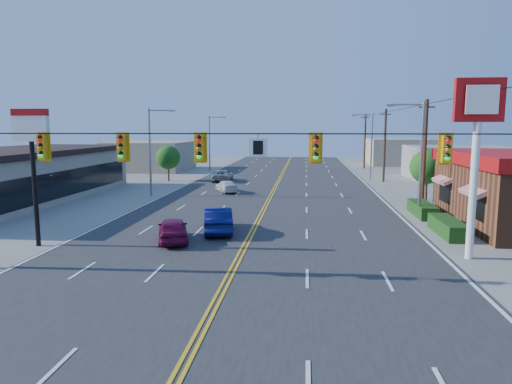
# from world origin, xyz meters

# --- Properties ---
(ground) EXTENTS (160.00, 160.00, 0.00)m
(ground) POSITION_xyz_m (0.00, 0.00, 0.00)
(ground) COLOR gray
(ground) RESTS_ON ground
(road) EXTENTS (20.00, 120.00, 0.06)m
(road) POSITION_xyz_m (0.00, 20.00, 0.03)
(road) COLOR #2D2D30
(road) RESTS_ON ground
(signal_span) EXTENTS (24.32, 0.34, 9.00)m
(signal_span) POSITION_xyz_m (-0.12, 0.00, 4.89)
(signal_span) COLOR #47301E
(signal_span) RESTS_ON ground
(kfc_pylon) EXTENTS (2.20, 0.36, 8.50)m
(kfc_pylon) POSITION_xyz_m (11.00, 4.00, 6.04)
(kfc_pylon) COLOR white
(kfc_pylon) RESTS_ON ground
(strip_mall) EXTENTS (10.40, 26.40, 4.40)m
(strip_mall) POSITION_xyz_m (-22.00, 18.00, 2.25)
(strip_mall) COLOR tan
(strip_mall) RESTS_ON ground
(pizza_hut_sign) EXTENTS (1.90, 0.30, 6.85)m
(pizza_hut_sign) POSITION_xyz_m (-11.00, 4.00, 5.18)
(pizza_hut_sign) COLOR black
(pizza_hut_sign) RESTS_ON ground
(streetlight_se) EXTENTS (2.55, 0.25, 8.00)m
(streetlight_se) POSITION_xyz_m (10.79, 14.00, 4.51)
(streetlight_se) COLOR gray
(streetlight_se) RESTS_ON ground
(streetlight_ne) EXTENTS (2.55, 0.25, 8.00)m
(streetlight_ne) POSITION_xyz_m (10.79, 38.00, 4.51)
(streetlight_ne) COLOR gray
(streetlight_ne) RESTS_ON ground
(streetlight_sw) EXTENTS (2.55, 0.25, 8.00)m
(streetlight_sw) POSITION_xyz_m (-10.79, 22.00, 4.51)
(streetlight_sw) COLOR gray
(streetlight_sw) RESTS_ON ground
(streetlight_nw) EXTENTS (2.55, 0.25, 8.00)m
(streetlight_nw) POSITION_xyz_m (-10.79, 48.00, 4.51)
(streetlight_nw) COLOR gray
(streetlight_nw) RESTS_ON ground
(utility_pole_near) EXTENTS (0.28, 0.28, 8.40)m
(utility_pole_near) POSITION_xyz_m (12.20, 18.00, 4.20)
(utility_pole_near) COLOR #47301E
(utility_pole_near) RESTS_ON ground
(utility_pole_mid) EXTENTS (0.28, 0.28, 8.40)m
(utility_pole_mid) POSITION_xyz_m (12.20, 36.00, 4.20)
(utility_pole_mid) COLOR #47301E
(utility_pole_mid) RESTS_ON ground
(utility_pole_far) EXTENTS (0.28, 0.28, 8.40)m
(utility_pole_far) POSITION_xyz_m (12.20, 54.00, 4.20)
(utility_pole_far) COLOR #47301E
(utility_pole_far) RESTS_ON ground
(tree_kfc_rear) EXTENTS (2.94, 2.94, 4.41)m
(tree_kfc_rear) POSITION_xyz_m (13.50, 22.00, 2.93)
(tree_kfc_rear) COLOR #47301E
(tree_kfc_rear) RESTS_ON ground
(tree_west) EXTENTS (2.80, 2.80, 4.20)m
(tree_west) POSITION_xyz_m (-13.00, 34.00, 2.79)
(tree_west) COLOR #47301E
(tree_west) RESTS_ON ground
(bld_east_mid) EXTENTS (12.00, 10.00, 4.00)m
(bld_east_mid) POSITION_xyz_m (22.00, 40.00, 2.00)
(bld_east_mid) COLOR gray
(bld_east_mid) RESTS_ON ground
(bld_west_far) EXTENTS (11.00, 12.00, 4.20)m
(bld_west_far) POSITION_xyz_m (-20.00, 48.00, 2.10)
(bld_west_far) COLOR tan
(bld_west_far) RESTS_ON ground
(bld_east_far) EXTENTS (10.00, 10.00, 4.40)m
(bld_east_far) POSITION_xyz_m (19.00, 62.00, 2.20)
(bld_east_far) COLOR tan
(bld_east_far) RESTS_ON ground
(car_magenta) EXTENTS (2.68, 4.21, 1.33)m
(car_magenta) POSITION_xyz_m (-4.06, 5.49, 0.67)
(car_magenta) COLOR maroon
(car_magenta) RESTS_ON ground
(car_blue) EXTENTS (2.55, 4.83, 1.51)m
(car_blue) POSITION_xyz_m (-2.06, 8.02, 0.76)
(car_blue) COLOR #0D134F
(car_blue) RESTS_ON ground
(car_white) EXTENTS (3.03, 4.20, 1.13)m
(car_white) POSITION_xyz_m (-4.49, 24.95, 0.57)
(car_white) COLOR silver
(car_white) RESTS_ON ground
(car_silver) EXTENTS (2.52, 4.90, 1.32)m
(car_silver) POSITION_xyz_m (-6.53, 34.09, 0.66)
(car_silver) COLOR #9E9FA3
(car_silver) RESTS_ON ground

